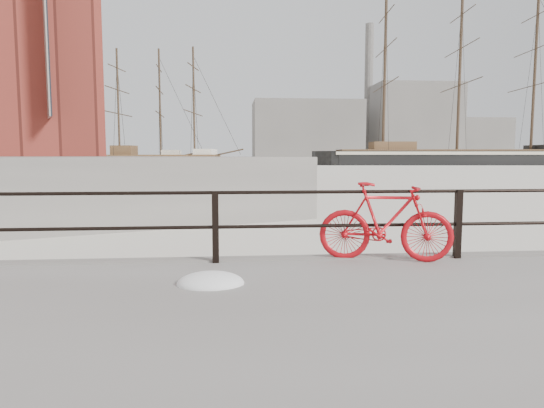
# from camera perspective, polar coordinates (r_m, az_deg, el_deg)

# --- Properties ---
(ground) EXTENTS (400.00, 400.00, 0.00)m
(ground) POSITION_cam_1_polar(r_m,az_deg,el_deg) (7.82, 20.32, -8.24)
(ground) COLOR white
(ground) RESTS_ON ground
(guardrail) EXTENTS (28.00, 0.10, 1.00)m
(guardrail) POSITION_cam_1_polar(r_m,az_deg,el_deg) (7.53, 21.03, -2.21)
(guardrail) COLOR black
(guardrail) RESTS_ON promenade
(bicycle) EXTENTS (1.86, 0.74, 1.12)m
(bicycle) POSITION_cam_1_polar(r_m,az_deg,el_deg) (7.01, 13.22, -2.05)
(bicycle) COLOR red
(bicycle) RESTS_ON promenade
(barque_black) EXTENTS (65.76, 26.50, 36.03)m
(barque_black) POSITION_cam_1_polar(r_m,az_deg,el_deg) (102.82, 20.86, 4.32)
(barque_black) COLOR black
(barque_black) RESTS_ON ground
(schooner_mid) EXTENTS (29.28, 16.35, 20.01)m
(schooner_mid) POSITION_cam_1_polar(r_m,az_deg,el_deg) (81.82, -13.35, 4.27)
(schooner_mid) COLOR silver
(schooner_mid) RESTS_ON ground
(schooner_left) EXTENTS (27.14, 12.94, 20.12)m
(schooner_left) POSITION_cam_1_polar(r_m,az_deg,el_deg) (84.31, -17.02, 4.22)
(schooner_left) COLOR beige
(schooner_left) RESTS_ON ground
(industrial_west) EXTENTS (32.00, 18.00, 18.00)m
(industrial_west) POSITION_cam_1_polar(r_m,az_deg,el_deg) (148.86, 4.04, 8.46)
(industrial_west) COLOR gray
(industrial_west) RESTS_ON ground
(industrial_mid) EXTENTS (26.00, 20.00, 24.00)m
(industrial_mid) POSITION_cam_1_polar(r_m,az_deg,el_deg) (162.97, 16.16, 9.07)
(industrial_mid) COLOR gray
(industrial_mid) RESTS_ON ground
(industrial_east) EXTENTS (20.00, 16.00, 14.00)m
(industrial_east) POSITION_cam_1_polar(r_m,az_deg,el_deg) (176.74, 22.55, 6.95)
(industrial_east) COLOR gray
(industrial_east) RESTS_ON ground
(smokestack) EXTENTS (2.80, 2.80, 44.00)m
(smokestack) POSITION_cam_1_polar(r_m,az_deg,el_deg) (164.50, 11.29, 12.65)
(smokestack) COLOR gray
(smokestack) RESTS_ON ground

